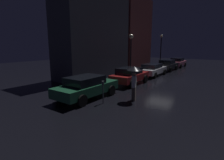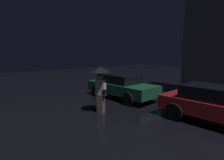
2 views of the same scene
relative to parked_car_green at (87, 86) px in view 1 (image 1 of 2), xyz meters
The scene contains 12 objects.
ground_plane 9.31m from the parked_car_green, ahead, with size 60.00×60.00×0.00m, color black.
building_facade_left 8.96m from the parked_car_green, 37.35° to the left, with size 9.12×3.00×8.46m.
building_facade_right 16.22m from the parked_car_green, 18.62° to the left, with size 6.57×3.00×9.75m.
parked_car_green is the anchor object (origin of this frame).
parked_car_red 5.19m from the parked_car_green, ahead, with size 4.04×1.97×1.43m.
parked_car_silver 10.44m from the parked_car_green, ahead, with size 4.74×1.98×1.33m.
parked_car_black 15.48m from the parked_car_green, ahead, with size 4.05×1.95×1.44m.
parked_car_pink 20.30m from the parked_car_green, ahead, with size 4.13×1.91×1.41m.
pedestrian_with_umbrella 3.07m from the parked_car_green, 63.17° to the right, with size 0.90×0.90×2.10m.
parking_meter 1.51m from the parked_car_green, 98.16° to the right, with size 0.12×0.10×1.32m.
street_lamp_near 10.05m from the parked_car_green, 12.90° to the left, with size 0.51×0.51×4.52m.
street_lamp_far 19.24m from the parked_car_green, ahead, with size 0.38×0.38×4.89m.
Camera 1 is at (-16.96, -6.02, 3.30)m, focal length 28.00 mm.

